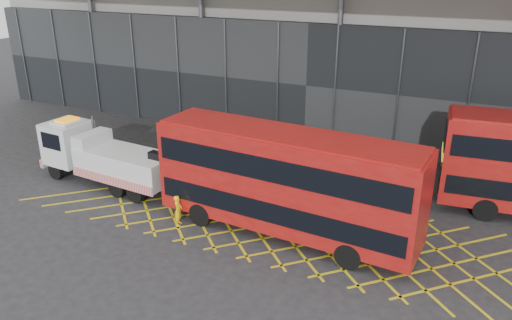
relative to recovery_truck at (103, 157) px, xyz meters
The scene contains 6 objects.
ground_plane 5.93m from the recovery_truck, ahead, with size 120.00×120.00×0.00m, color #252528.
road_markings 10.63m from the recovery_truck, ahead, with size 26.36×7.16×0.01m.
construction_building 21.12m from the recovery_truck, 67.31° to the left, with size 55.00×23.97×18.00m.
recovery_truck is the anchor object (origin of this frame).
bus_towed 11.30m from the recovery_truck, ahead, with size 12.14×3.61×4.87m.
worker 6.81m from the recovery_truck, 19.37° to the right, with size 0.55×0.36×1.50m, color yellow.
Camera 1 is at (12.95, -19.38, 11.61)m, focal length 35.00 mm.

